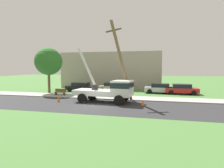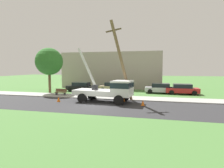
# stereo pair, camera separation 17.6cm
# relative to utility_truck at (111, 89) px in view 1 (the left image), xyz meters

# --- Properties ---
(ground_plane) EXTENTS (120.00, 120.00, 0.00)m
(ground_plane) POSITION_rel_utility_truck_xyz_m (-1.13, 10.00, -1.41)
(ground_plane) COLOR #477538
(road_asphalt) EXTENTS (80.00, 7.29, 0.01)m
(road_asphalt) POSITION_rel_utility_truck_xyz_m (-1.13, -2.00, -1.40)
(road_asphalt) COLOR #2B2B2D
(road_asphalt) RESTS_ON ground
(sidewalk_strip) EXTENTS (80.00, 2.98, 0.10)m
(sidewalk_strip) POSITION_rel_utility_truck_xyz_m (-1.13, 3.13, -1.36)
(sidewalk_strip) COLOR #9E9E99
(sidewalk_strip) RESTS_ON ground
(utility_truck) EXTENTS (6.74, 3.22, 5.98)m
(utility_truck) POSITION_rel_utility_truck_xyz_m (0.00, 0.00, 0.00)
(utility_truck) COLOR silver
(utility_truck) RESTS_ON ground
(leaning_utility_pole) EXTENTS (2.74, 2.08, 8.74)m
(leaning_utility_pole) POSITION_rel_utility_truck_xyz_m (0.92, 1.10, 3.08)
(leaning_utility_pole) COLOR brown
(leaning_utility_pole) RESTS_ON ground
(traffic_cone_ahead) EXTENTS (0.36, 0.36, 0.56)m
(traffic_cone_ahead) POSITION_rel_utility_truck_xyz_m (3.49, -0.88, -1.13)
(traffic_cone_ahead) COLOR orange
(traffic_cone_ahead) RESTS_ON ground
(traffic_cone_behind) EXTENTS (0.36, 0.36, 0.56)m
(traffic_cone_behind) POSITION_rel_utility_truck_xyz_m (-5.55, -1.01, -1.13)
(traffic_cone_behind) COLOR orange
(traffic_cone_behind) RESTS_ON ground
(traffic_cone_curbside) EXTENTS (0.36, 0.36, 0.56)m
(traffic_cone_curbside) POSITION_rel_utility_truck_xyz_m (1.20, 0.95, -1.13)
(traffic_cone_curbside) COLOR orange
(traffic_cone_curbside) RESTS_ON ground
(parked_sedan_black) EXTENTS (4.43, 2.06, 1.42)m
(parked_sedan_black) POSITION_rel_utility_truck_xyz_m (-6.85, 8.12, -0.70)
(parked_sedan_black) COLOR black
(parked_sedan_black) RESTS_ON ground
(parked_sedan_tan) EXTENTS (4.41, 2.04, 1.42)m
(parked_sedan_tan) POSITION_rel_utility_truck_xyz_m (-1.96, 9.21, -0.70)
(parked_sedan_tan) COLOR tan
(parked_sedan_tan) RESTS_ON ground
(parked_sedan_silver) EXTENTS (4.41, 2.04, 1.42)m
(parked_sedan_silver) POSITION_rel_utility_truck_xyz_m (5.10, 8.96, -0.70)
(parked_sedan_silver) COLOR #B7B7BF
(parked_sedan_silver) RESTS_ON ground
(parked_sedan_red) EXTENTS (4.44, 2.08, 1.42)m
(parked_sedan_red) POSITION_rel_utility_truck_xyz_m (8.00, 8.66, -0.70)
(parked_sedan_red) COLOR #B21E1E
(parked_sedan_red) RESTS_ON ground
(park_bench) EXTENTS (1.60, 0.45, 0.90)m
(park_bench) POSITION_rel_utility_truck_xyz_m (-7.63, 3.20, -0.95)
(park_bench) COLOR brown
(park_bench) RESTS_ON ground
(roadside_tree_near) EXTENTS (3.89, 3.89, 6.50)m
(roadside_tree_near) POSITION_rel_utility_truck_xyz_m (-10.46, 5.14, 3.13)
(roadside_tree_near) COLOR brown
(roadside_tree_near) RESTS_ON ground
(lowrise_building_backdrop) EXTENTS (18.00, 6.00, 6.40)m
(lowrise_building_backdrop) POSITION_rel_utility_truck_xyz_m (-3.69, 15.67, 1.79)
(lowrise_building_backdrop) COLOR #A5998C
(lowrise_building_backdrop) RESTS_ON ground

